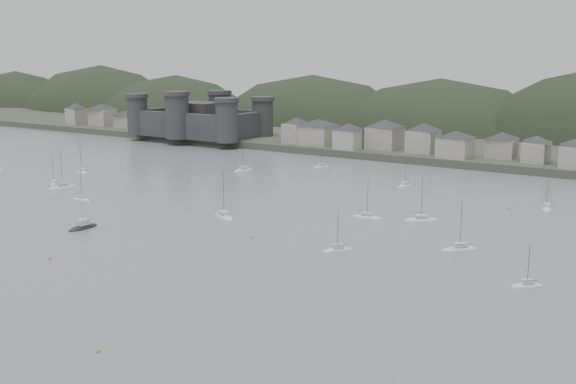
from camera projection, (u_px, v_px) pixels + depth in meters
The scene contains 9 objects.
ground at pixel (59, 296), 120.24m from camera, with size 900.00×900.00×0.00m, color slate.
far_shore_land at pixel (512, 131), 362.11m from camera, with size 900.00×250.00×3.00m, color #383D2D.
forested_ridge at pixel (506, 162), 341.09m from camera, with size 851.55×103.94×102.57m.
castle at pixel (199, 119), 329.75m from camera, with size 66.00×43.00×20.00m.
waterfront_town at pixel (571, 149), 241.97m from camera, with size 451.48×28.46×12.92m.
sailboat_lead at pixel (337, 250), 147.82m from camera, with size 6.08×7.00×9.70m.
moored_fleet at pixel (224, 211), 184.47m from camera, with size 266.58×172.85×13.39m.
motor_launch_far at pixel (83, 227), 166.55m from camera, with size 3.23×8.49×4.00m.
mooring_buoys at pixel (185, 230), 164.27m from camera, with size 124.08×126.32×0.70m.
Camera 1 is at (96.50, -73.26, 42.37)m, focal length 42.15 mm.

